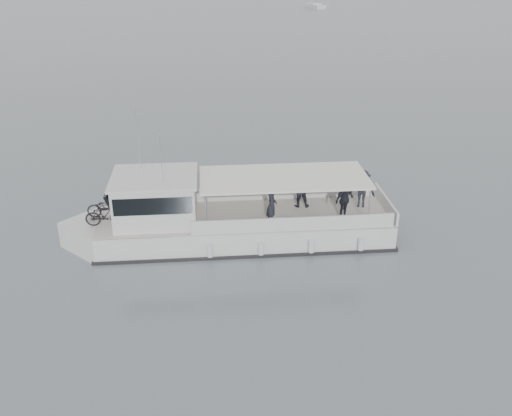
# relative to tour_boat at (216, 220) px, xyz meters

# --- Properties ---
(ground) EXTENTS (1400.00, 1400.00, 0.00)m
(ground) POSITION_rel_tour_boat_xyz_m (0.97, 1.75, -1.02)
(ground) COLOR slate
(ground) RESTS_ON ground
(tour_boat) EXTENTS (14.91, 6.21, 6.22)m
(tour_boat) POSITION_rel_tour_boat_xyz_m (0.00, 0.00, 0.00)
(tour_boat) COLOR silver
(tour_boat) RESTS_ON ground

